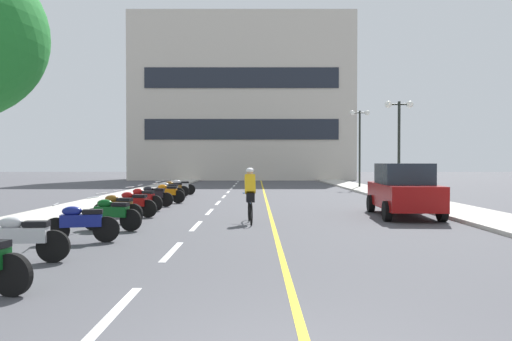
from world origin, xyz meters
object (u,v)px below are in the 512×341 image
parked_car_near (404,190)px  motorcycle_4 (118,207)px  motorcycle_5 (134,203)px  motorcycle_2 (82,223)px  motorcycle_9 (169,190)px  cyclist_rider (251,194)px  motorcycle_10 (174,188)px  street_lamp_mid (400,126)px  motorcycle_3 (112,213)px  motorcycle_8 (167,193)px  motorcycle_6 (143,198)px  street_lamp_far (361,131)px  motorcycle_1 (23,237)px  motorcycle_11 (181,187)px  motorcycle_7 (154,195)px

parked_car_near → motorcycle_4: parked_car_near is taller
motorcycle_5 → motorcycle_2: bearing=-88.3°
motorcycle_9 → parked_car_near: bearing=-38.5°
cyclist_rider → motorcycle_10: bearing=111.4°
motorcycle_2 → motorcycle_5: bearing=91.7°
parked_car_near → street_lamp_mid: bearing=74.3°
motorcycle_3 → cyclist_rider: (3.74, 1.68, 0.41)m
motorcycle_4 → motorcycle_8: size_ratio=0.98×
motorcycle_8 → motorcycle_9: (-0.32, 2.17, 0.00)m
street_lamp_mid → motorcycle_6: bearing=-152.5°
parked_car_near → street_lamp_far: bearing=82.3°
street_lamp_far → motorcycle_8: size_ratio=3.24×
motorcycle_1 → motorcycle_6: same height
motorcycle_5 → motorcycle_6: (-0.19, 2.15, 0.00)m
parked_car_near → motorcycle_4: 9.49m
parked_car_near → motorcycle_9: parked_car_near is taller
motorcycle_9 → motorcycle_11: same height
motorcycle_4 → motorcycle_11: same height
motorcycle_5 → street_lamp_mid: bearing=35.6°
street_lamp_far → motorcycle_3: size_ratio=3.26×
motorcycle_7 → motorcycle_8: bearing=81.7°
motorcycle_6 → motorcycle_11: size_ratio=0.99×
motorcycle_7 → motorcycle_10: 5.49m
street_lamp_mid → parked_car_near: bearing=-105.7°
motorcycle_3 → cyclist_rider: size_ratio=0.96×
motorcycle_8 → motorcycle_11: bearing=92.7°
street_lamp_mid → street_lamp_far: street_lamp_far is taller
cyclist_rider → motorcycle_2: bearing=-136.3°
motorcycle_3 → motorcycle_9: 10.96m
street_lamp_mid → motorcycle_5: (-11.48, -8.23, -3.24)m
motorcycle_1 → motorcycle_10: same height
cyclist_rider → motorcycle_4: bearing=179.8°
street_lamp_far → motorcycle_10: size_ratio=3.23×
cyclist_rider → motorcycle_3: bearing=-155.8°
motorcycle_6 → cyclist_rider: bearing=-41.3°
street_lamp_mid → motorcycle_9: size_ratio=2.89×
motorcycle_3 → street_lamp_mid: bearing=45.5°
motorcycle_11 → motorcycle_3: bearing=-88.3°
motorcycle_2 → motorcycle_5: size_ratio=1.00×
motorcycle_1 → motorcycle_9: (-0.09, 15.10, 0.00)m
motorcycle_3 → motorcycle_8: bearing=91.0°
street_lamp_mid → motorcycle_3: (-11.23, -11.44, -3.24)m
motorcycle_1 → motorcycle_3: size_ratio=1.01×
motorcycle_7 → cyclist_rider: cyclist_rider is taller
motorcycle_1 → street_lamp_far: bearing=65.3°
motorcycle_10 → cyclist_rider: 11.69m
motorcycle_3 → motorcycle_7: (-0.41, 7.06, 0.00)m
motorcycle_6 → motorcycle_2: bearing=-87.3°
street_lamp_mid → cyclist_rider: bearing=-127.5°
motorcycle_1 → motorcycle_4: size_ratio=1.02×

